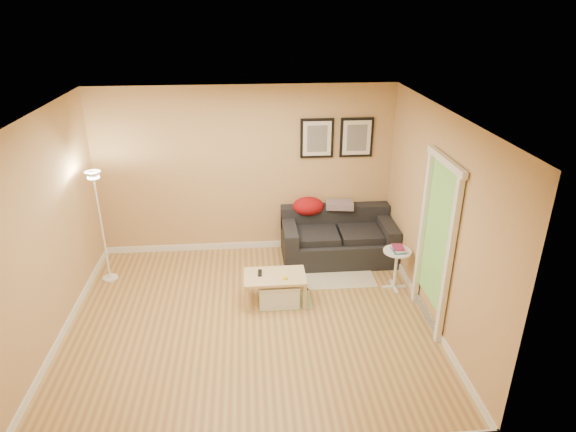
# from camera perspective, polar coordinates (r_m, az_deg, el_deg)

# --- Properties ---
(floor) EXTENTS (4.50, 4.50, 0.00)m
(floor) POSITION_cam_1_polar(r_m,az_deg,el_deg) (6.34, -4.40, -12.04)
(floor) COLOR tan
(floor) RESTS_ON ground
(ceiling) EXTENTS (4.50, 4.50, 0.00)m
(ceiling) POSITION_cam_1_polar(r_m,az_deg,el_deg) (5.26, -5.30, 11.55)
(ceiling) COLOR white
(ceiling) RESTS_ON wall_back
(wall_back) EXTENTS (4.50, 0.00, 4.50)m
(wall_back) POSITION_cam_1_polar(r_m,az_deg,el_deg) (7.54, -4.94, 5.14)
(wall_back) COLOR tan
(wall_back) RESTS_ON ground
(wall_front) EXTENTS (4.50, 0.00, 4.50)m
(wall_front) POSITION_cam_1_polar(r_m,az_deg,el_deg) (3.96, -4.54, -13.82)
(wall_front) COLOR tan
(wall_front) RESTS_ON ground
(wall_left) EXTENTS (0.00, 4.00, 4.00)m
(wall_left) POSITION_cam_1_polar(r_m,az_deg,el_deg) (6.12, -26.37, -2.00)
(wall_left) COLOR tan
(wall_left) RESTS_ON ground
(wall_right) EXTENTS (0.00, 4.00, 4.00)m
(wall_right) POSITION_cam_1_polar(r_m,az_deg,el_deg) (6.09, 16.85, -0.54)
(wall_right) COLOR tan
(wall_right) RESTS_ON ground
(baseboard_back) EXTENTS (4.50, 0.02, 0.10)m
(baseboard_back) POSITION_cam_1_polar(r_m,az_deg,el_deg) (8.02, -4.62, -3.36)
(baseboard_back) COLOR white
(baseboard_back) RESTS_ON ground
(baseboard_left) EXTENTS (0.02, 4.00, 0.10)m
(baseboard_left) POSITION_cam_1_polar(r_m,az_deg,el_deg) (6.71, -24.32, -11.65)
(baseboard_left) COLOR white
(baseboard_left) RESTS_ON ground
(baseboard_right) EXTENTS (0.02, 4.00, 0.10)m
(baseboard_right) POSITION_cam_1_polar(r_m,az_deg,el_deg) (6.69, 15.48, -10.33)
(baseboard_right) COLOR white
(baseboard_right) RESTS_ON ground
(sofa) EXTENTS (1.70, 0.90, 0.75)m
(sofa) POSITION_cam_1_polar(r_m,az_deg,el_deg) (7.58, 5.83, -2.36)
(sofa) COLOR black
(sofa) RESTS_ON ground
(red_throw) EXTENTS (0.48, 0.36, 0.28)m
(red_throw) POSITION_cam_1_polar(r_m,az_deg,el_deg) (7.61, 2.36, 1.15)
(red_throw) COLOR maroon
(red_throw) RESTS_ON sofa
(plaid_throw) EXTENTS (0.45, 0.32, 0.10)m
(plaid_throw) POSITION_cam_1_polar(r_m,az_deg,el_deg) (7.68, 6.00, 1.31)
(plaid_throw) COLOR #AA7963
(plaid_throw) RESTS_ON sofa
(framed_print_left) EXTENTS (0.50, 0.04, 0.60)m
(framed_print_left) POSITION_cam_1_polar(r_m,az_deg,el_deg) (7.44, 3.37, 8.97)
(framed_print_left) COLOR black
(framed_print_left) RESTS_ON wall_back
(framed_print_right) EXTENTS (0.50, 0.04, 0.60)m
(framed_print_right) POSITION_cam_1_polar(r_m,az_deg,el_deg) (7.55, 7.94, 9.00)
(framed_print_right) COLOR black
(framed_print_right) RESTS_ON wall_back
(area_rug) EXTENTS (1.25, 0.85, 0.01)m
(area_rug) POSITION_cam_1_polar(r_m,az_deg,el_deg) (7.31, 4.82, -6.66)
(area_rug) COLOR beige
(area_rug) RESTS_ON ground
(green_runner) EXTENTS (0.70, 0.50, 0.01)m
(green_runner) POSITION_cam_1_polar(r_m,az_deg,el_deg) (6.71, -0.39, -9.65)
(green_runner) COLOR #668C4C
(green_runner) RESTS_ON ground
(coffee_table) EXTENTS (0.92, 0.72, 0.40)m
(coffee_table) POSITION_cam_1_polar(r_m,az_deg,el_deg) (6.58, -1.52, -8.39)
(coffee_table) COLOR #E1C389
(coffee_table) RESTS_ON ground
(remote_control) EXTENTS (0.06, 0.16, 0.02)m
(remote_control) POSITION_cam_1_polar(r_m,az_deg,el_deg) (6.52, -3.27, -6.59)
(remote_control) COLOR black
(remote_control) RESTS_ON coffee_table
(tape_roll) EXTENTS (0.07, 0.07, 0.03)m
(tape_roll) POSITION_cam_1_polar(r_m,az_deg,el_deg) (6.39, -0.33, -7.17)
(tape_roll) COLOR yellow
(tape_roll) RESTS_ON coffee_table
(storage_bin) EXTENTS (0.54, 0.39, 0.33)m
(storage_bin) POSITION_cam_1_polar(r_m,az_deg,el_deg) (6.57, -1.08, -8.79)
(storage_bin) COLOR white
(storage_bin) RESTS_ON ground
(side_table) EXTENTS (0.38, 0.38, 0.58)m
(side_table) POSITION_cam_1_polar(r_m,az_deg,el_deg) (6.99, 12.34, -6.05)
(side_table) COLOR white
(side_table) RESTS_ON ground
(book_stack) EXTENTS (0.17, 0.22, 0.07)m
(book_stack) POSITION_cam_1_polar(r_m,az_deg,el_deg) (6.82, 12.68, -3.72)
(book_stack) COLOR #2B6882
(book_stack) RESTS_ON side_table
(floor_lamp) EXTENTS (0.21, 0.21, 1.64)m
(floor_lamp) POSITION_cam_1_polar(r_m,az_deg,el_deg) (7.28, -20.70, -1.56)
(floor_lamp) COLOR white
(floor_lamp) RESTS_ON ground
(doorway) EXTENTS (0.12, 1.01, 2.13)m
(doorway) POSITION_cam_1_polar(r_m,az_deg,el_deg) (6.07, 16.59, -3.51)
(doorway) COLOR white
(doorway) RESTS_ON ground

